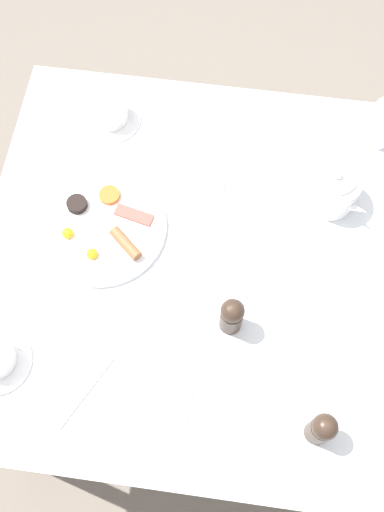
{
  "coord_description": "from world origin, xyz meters",
  "views": [
    {
      "loc": [
        -0.51,
        -0.07,
        1.93
      ],
      "look_at": [
        0.0,
        0.0,
        0.72
      ],
      "focal_mm": 42.0,
      "sensor_mm": 36.0,
      "label": 1
    }
  ],
  "objects": [
    {
      "name": "ground_plane",
      "position": [
        0.0,
        0.0,
        0.0
      ],
      "size": [
        8.0,
        8.0,
        0.0
      ],
      "primitive_type": "plane",
      "color": "#70665B"
    },
    {
      "name": "table",
      "position": [
        0.0,
        0.0,
        0.63
      ],
      "size": [
        0.97,
        0.95,
        0.7
      ],
      "color": "silver",
      "rests_on": "ground_plane"
    },
    {
      "name": "breakfast_plate",
      "position": [
        0.05,
        0.21,
        0.71
      ],
      "size": [
        0.29,
        0.29,
        0.04
      ],
      "color": "white",
      "rests_on": "table"
    },
    {
      "name": "teapot_near",
      "position": [
        0.2,
        -0.29,
        0.75
      ],
      "size": [
        0.14,
        0.16,
        0.12
      ],
      "rotation": [
        0.0,
        0.0,
        4.0
      ],
      "color": "white",
      "rests_on": "table"
    },
    {
      "name": "teacup_with_saucer_left",
      "position": [
        0.35,
        0.25,
        0.73
      ],
      "size": [
        0.14,
        0.14,
        0.06
      ],
      "color": "white",
      "rests_on": "table"
    },
    {
      "name": "water_glass_tall",
      "position": [
        0.38,
        -0.4,
        0.76
      ],
      "size": [
        0.07,
        0.07,
        0.11
      ],
      "color": "white",
      "rests_on": "table"
    },
    {
      "name": "pepper_grinder",
      "position": [
        -0.14,
        -0.1,
        0.77
      ],
      "size": [
        0.05,
        0.05,
        0.12
      ],
      "color": "#38281E",
      "rests_on": "table"
    },
    {
      "name": "salt_grinder",
      "position": [
        -0.34,
        -0.29,
        0.77
      ],
      "size": [
        0.05,
        0.05,
        0.12
      ],
      "color": "#38281E",
      "rests_on": "table"
    },
    {
      "name": "napkin_folded",
      "position": [
        0.24,
        -0.0,
        0.71
      ],
      "size": [
        0.15,
        0.11,
        0.01
      ],
      "rotation": [
        0.0,
        0.0,
        0.16
      ],
      "color": "white",
      "rests_on": "table"
    },
    {
      "name": "fork_by_plate",
      "position": [
        -0.0,
        -0.15,
        0.71
      ],
      "size": [
        0.18,
        0.07,
        0.0
      ],
      "rotation": [
        0.0,
        0.0,
        1.28
      ],
      "color": "silver",
      "rests_on": "table"
    },
    {
      "name": "knife_by_plate",
      "position": [
        -0.29,
        -0.04,
        0.71
      ],
      "size": [
        0.21,
        0.04,
        0.0
      ],
      "rotation": [
        0.0,
        0.0,
        1.46
      ],
      "color": "silver",
      "rests_on": "table"
    },
    {
      "name": "spoon_for_tea",
      "position": [
        -0.12,
        -0.34,
        0.71
      ],
      "size": [
        0.06,
        0.16,
        0.0
      ],
      "rotation": [
        0.0,
        0.0,
        0.32
      ],
      "color": "silver",
      "rests_on": "table"
    },
    {
      "name": "fork_spare",
      "position": [
        -0.32,
        0.18,
        0.71
      ],
      "size": [
        0.16,
        0.09,
        0.0
      ],
      "rotation": [
        0.0,
        0.0,
        4.23
      ],
      "color": "silver",
      "rests_on": "table"
    }
  ]
}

